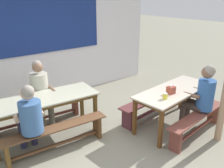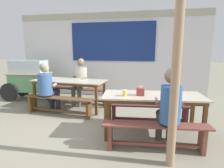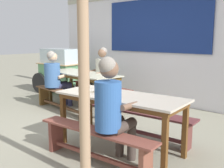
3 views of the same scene
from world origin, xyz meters
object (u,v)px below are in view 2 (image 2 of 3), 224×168
(dining_table_near, at_px, (153,99))
(bench_near_back, at_px, (149,110))
(bench_far_front, at_px, (59,103))
(person_center_facing, at_px, (80,79))
(person_near_front, at_px, (170,104))
(person_left_back_turned, at_px, (47,85))
(bench_far_back, at_px, (79,93))
(bench_near_front, at_px, (156,133))
(food_cart, at_px, (29,77))
(dining_table_far, at_px, (69,83))
(condiment_jar, at_px, (125,93))
(tissue_box, at_px, (140,91))
(wooden_support_post, at_px, (175,82))

(dining_table_near, height_order, bench_near_back, dining_table_near)
(bench_far_front, bearing_deg, person_center_facing, 79.28)
(person_near_front, distance_m, person_left_back_turned, 2.98)
(bench_far_back, height_order, bench_near_front, same)
(bench_near_back, bearing_deg, food_cart, 161.32)
(dining_table_far, xyz_separation_m, condiment_jar, (1.63, -1.33, 0.13))
(tissue_box, relative_size, wooden_support_post, 0.07)
(person_near_front, bearing_deg, person_left_back_turned, 156.72)
(bench_near_back, relative_size, person_near_front, 1.32)
(dining_table_far, height_order, bench_near_front, dining_table_far)
(dining_table_far, relative_size, food_cart, 1.23)
(bench_near_front, height_order, person_center_facing, person_center_facing)
(person_center_facing, distance_m, wooden_support_post, 3.33)
(bench_near_back, bearing_deg, condiment_jar, -121.92)
(person_near_front, bearing_deg, person_center_facing, 137.35)
(tissue_box, xyz_separation_m, wooden_support_post, (0.46, -0.76, 0.32))
(food_cart, bearing_deg, bench_near_front, -31.10)
(bench_far_back, relative_size, bench_near_front, 1.13)
(person_near_front, xyz_separation_m, person_left_back_turned, (-2.74, 1.18, -0.04))
(bench_far_back, bearing_deg, dining_table_far, -95.15)
(dining_table_near, xyz_separation_m, bench_near_front, (0.05, -0.51, -0.40))
(bench_near_back, xyz_separation_m, person_center_facing, (-1.92, 1.10, 0.43))
(wooden_support_post, bearing_deg, food_cart, 146.71)
(person_center_facing, bearing_deg, bench_near_back, -29.84)
(bench_far_front, bearing_deg, food_cart, 144.63)
(bench_near_back, distance_m, condiment_jar, 0.95)
(bench_far_front, xyz_separation_m, condiment_jar, (1.68, -0.82, 0.53))
(dining_table_far, xyz_separation_m, bench_near_front, (2.16, -1.68, -0.40))
(bench_far_back, xyz_separation_m, tissue_box, (1.85, -1.76, 0.54))
(dining_table_near, xyz_separation_m, condiment_jar, (-0.48, -0.17, 0.13))
(food_cart, height_order, person_center_facing, person_center_facing)
(dining_table_near, relative_size, wooden_support_post, 0.79)
(dining_table_near, height_order, food_cart, food_cart)
(bench_far_front, distance_m, person_center_facing, 1.08)
(person_near_front, height_order, wooden_support_post, wooden_support_post)
(dining_table_far, bearing_deg, dining_table_near, -28.96)
(food_cart, bearing_deg, tissue_box, -27.65)
(dining_table_far, distance_m, dining_table_near, 2.41)
(dining_table_near, bearing_deg, bench_far_back, 140.81)
(tissue_box, bearing_deg, dining_table_far, 146.70)
(dining_table_far, bearing_deg, bench_near_back, -17.62)
(bench_near_front, relative_size, tissue_box, 10.42)
(dining_table_far, distance_m, food_cart, 1.69)
(condiment_jar, bearing_deg, food_cart, 149.27)
(dining_table_near, distance_m, bench_far_back, 2.69)
(bench_far_back, bearing_deg, tissue_box, -43.57)
(food_cart, xyz_separation_m, wooden_support_post, (3.94, -2.58, 0.45))
(food_cart, height_order, wooden_support_post, wooden_support_post)
(bench_near_back, relative_size, person_center_facing, 1.33)
(bench_near_back, relative_size, person_left_back_turned, 1.40)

